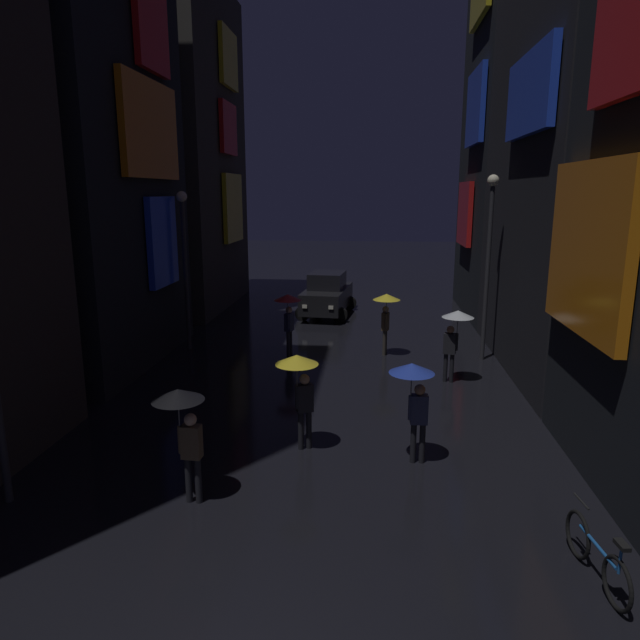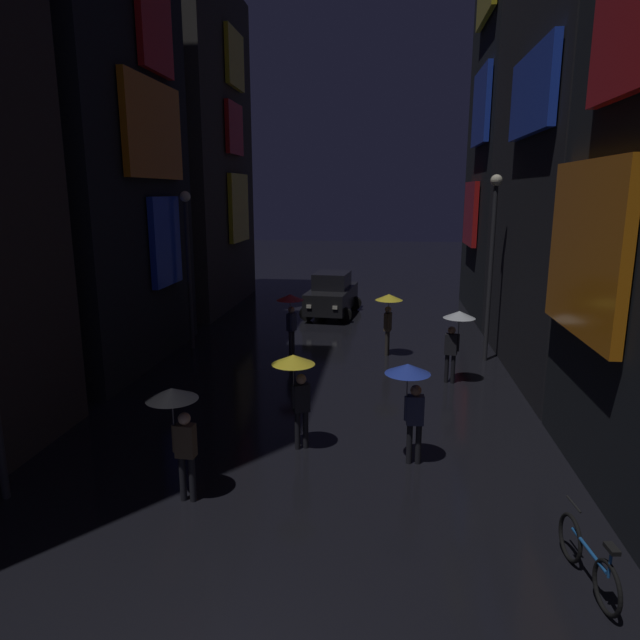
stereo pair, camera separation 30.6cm
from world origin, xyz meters
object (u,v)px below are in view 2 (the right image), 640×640
at_px(pedestrian_foreground_left_yellow, 296,375).
at_px(pedestrian_far_right_clear, 457,327).
at_px(pedestrian_foreground_right_yellow, 389,307).
at_px(bicycle_parked_at_storefront, 588,560).
at_px(pedestrian_near_crossing_black, 176,413).
at_px(pedestrian_midstreet_centre_red, 291,307).
at_px(car_distant, 332,295).
at_px(pedestrian_midstreet_left_blue, 410,386).
at_px(streetlamp_left_far, 188,252).
at_px(streetlamp_right_far, 492,248).

relative_size(pedestrian_foreground_left_yellow, pedestrian_far_right_clear, 1.00).
distance_m(pedestrian_foreground_right_yellow, bicycle_parked_at_storefront, 11.60).
distance_m(pedestrian_far_right_clear, pedestrian_near_crossing_black, 9.04).
height_order(pedestrian_midstreet_centre_red, pedestrian_foreground_right_yellow, same).
relative_size(bicycle_parked_at_storefront, car_distant, 0.42).
bearing_deg(pedestrian_midstreet_left_blue, pedestrian_near_crossing_black, -154.95).
bearing_deg(bicycle_parked_at_storefront, car_distant, 106.72).
bearing_deg(pedestrian_near_crossing_black, streetlamp_left_far, 107.82).
relative_size(pedestrian_foreground_right_yellow, streetlamp_right_far, 0.36).
bearing_deg(pedestrian_foreground_right_yellow, pedestrian_midstreet_centre_red, -173.05).
xyz_separation_m(pedestrian_near_crossing_black, pedestrian_midstreet_left_blue, (4.06, 1.90, 0.00)).
height_order(pedestrian_midstreet_left_blue, streetlamp_right_far, streetlamp_right_far).
xyz_separation_m(pedestrian_foreground_right_yellow, bicycle_parked_at_storefront, (2.77, -11.19, -1.28)).
bearing_deg(car_distant, pedestrian_midstreet_centre_red, -96.30).
xyz_separation_m(pedestrian_foreground_left_yellow, pedestrian_midstreet_centre_red, (-1.29, 7.03, 0.00)).
bearing_deg(pedestrian_midstreet_left_blue, car_distant, 101.57).
xyz_separation_m(pedestrian_midstreet_centre_red, streetlamp_right_far, (6.38, 0.22, 1.99)).
height_order(pedestrian_midstreet_centre_red, pedestrian_midstreet_left_blue, same).
bearing_deg(pedestrian_foreground_right_yellow, pedestrian_near_crossing_black, -110.63).
bearing_deg(pedestrian_midstreet_centre_red, streetlamp_left_far, 170.82).
bearing_deg(streetlamp_right_far, pedestrian_foreground_right_yellow, 176.96).
relative_size(pedestrian_foreground_right_yellow, pedestrian_near_crossing_black, 1.00).
bearing_deg(streetlamp_right_far, car_distant, 131.23).
height_order(pedestrian_foreground_left_yellow, car_distant, pedestrian_foreground_left_yellow).
xyz_separation_m(bicycle_parked_at_storefront, streetlamp_right_far, (0.40, 11.03, 3.28)).
bearing_deg(pedestrian_midstreet_centre_red, car_distant, 83.70).
height_order(pedestrian_foreground_left_yellow, bicycle_parked_at_storefront, pedestrian_foreground_left_yellow).
height_order(pedestrian_foreground_left_yellow, pedestrian_foreground_right_yellow, same).
relative_size(pedestrian_midstreet_left_blue, streetlamp_right_far, 0.36).
relative_size(pedestrian_foreground_right_yellow, streetlamp_left_far, 0.39).
bearing_deg(bicycle_parked_at_storefront, streetlamp_left_far, 130.14).
relative_size(pedestrian_far_right_clear, streetlamp_right_far, 0.36).
bearing_deg(pedestrian_foreground_right_yellow, pedestrian_foreground_left_yellow, -104.56).
bearing_deg(streetlamp_left_far, bicycle_parked_at_storefront, -49.86).
xyz_separation_m(pedestrian_midstreet_centre_red, bicycle_parked_at_storefront, (5.99, -10.80, -1.28)).
height_order(pedestrian_midstreet_centre_red, bicycle_parked_at_storefront, pedestrian_midstreet_centre_red).
distance_m(pedestrian_foreground_right_yellow, car_distant, 6.79).
bearing_deg(streetlamp_left_far, pedestrian_foreground_left_yellow, -57.20).
xyz_separation_m(pedestrian_midstreet_left_blue, streetlamp_right_far, (2.76, 7.64, 1.99)).
bearing_deg(streetlamp_left_far, pedestrian_midstreet_left_blue, -47.86).
height_order(pedestrian_far_right_clear, streetlamp_right_far, streetlamp_right_far).
distance_m(pedestrian_foreground_left_yellow, streetlamp_right_far, 9.08).
distance_m(pedestrian_foreground_right_yellow, streetlamp_left_far, 7.05).
bearing_deg(bicycle_parked_at_storefront, pedestrian_foreground_left_yellow, 141.20).
relative_size(pedestrian_midstreet_centre_red, bicycle_parked_at_storefront, 1.17).
xyz_separation_m(pedestrian_midstreet_centre_red, pedestrian_near_crossing_black, (-0.44, -9.31, 0.00)).
distance_m(pedestrian_near_crossing_black, pedestrian_midstreet_left_blue, 4.48).
relative_size(bicycle_parked_at_storefront, streetlamp_left_far, 0.33).
xyz_separation_m(pedestrian_foreground_left_yellow, car_distant, (-0.55, 13.69, -0.74)).
bearing_deg(streetlamp_right_far, pedestrian_midstreet_centre_red, -178.00).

